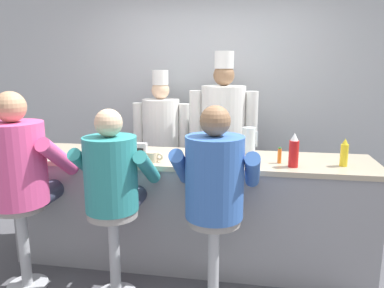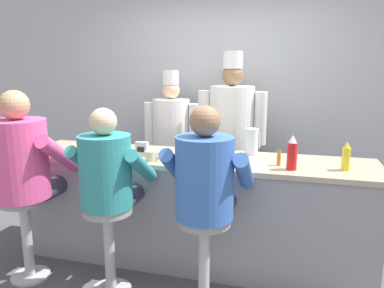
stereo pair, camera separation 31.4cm
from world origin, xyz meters
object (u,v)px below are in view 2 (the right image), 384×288
at_px(water_pitcher_clear, 252,141).
at_px(coffee_mug_blue, 209,161).
at_px(cereal_bowl, 52,149).
at_px(coffee_mug_tan, 151,156).
at_px(mustard_bottle_yellow, 346,157).
at_px(breakfast_plate, 107,150).
at_px(diner_seated_pink, 23,164).
at_px(napkin_dispenser_chrome, 142,149).
at_px(diner_seated_teal, 108,178).
at_px(cook_in_whites_near, 171,137).
at_px(ketchup_bottle_red, 292,154).
at_px(cook_in_whites_far, 231,132).
at_px(diner_seated_blue, 206,184).
at_px(hot_sauce_bottle_orange, 279,158).

xyz_separation_m(water_pitcher_clear, coffee_mug_blue, (-0.27, -0.49, -0.07)).
height_order(cereal_bowl, coffee_mug_tan, coffee_mug_tan).
bearing_deg(mustard_bottle_yellow, breakfast_plate, 177.07).
relative_size(breakfast_plate, coffee_mug_blue, 2.04).
bearing_deg(coffee_mug_blue, coffee_mug_tan, 175.88).
bearing_deg(cereal_bowl, diner_seated_pink, -81.46).
bearing_deg(napkin_dispenser_chrome, diner_seated_teal, -94.17).
height_order(coffee_mug_blue, cook_in_whites_near, cook_in_whites_near).
xyz_separation_m(ketchup_bottle_red, breakfast_plate, (-1.64, 0.20, -0.11)).
height_order(breakfast_plate, coffee_mug_tan, coffee_mug_tan).
bearing_deg(cook_in_whites_far, diner_seated_blue, -86.90).
bearing_deg(coffee_mug_blue, breakfast_plate, 165.52).
bearing_deg(coffee_mug_tan, cereal_bowl, 176.67).
height_order(napkin_dispenser_chrome, diner_seated_teal, diner_seated_teal).
bearing_deg(mustard_bottle_yellow, water_pitcher_clear, 156.03).
height_order(napkin_dispenser_chrome, cook_in_whites_near, cook_in_whites_near).
bearing_deg(cereal_bowl, coffee_mug_tan, -3.33).
relative_size(water_pitcher_clear, diner_seated_pink, 0.15).
distance_m(napkin_dispenser_chrome, diner_seated_pink, 0.95).
relative_size(breakfast_plate, cereal_bowl, 1.69).
height_order(hot_sauce_bottle_orange, water_pitcher_clear, water_pitcher_clear).
distance_m(coffee_mug_blue, coffee_mug_tan, 0.50).
bearing_deg(ketchup_bottle_red, breakfast_plate, 173.21).
xyz_separation_m(ketchup_bottle_red, hot_sauce_bottle_orange, (-0.10, 0.10, -0.06)).
relative_size(cereal_bowl, coffee_mug_tan, 1.12).
xyz_separation_m(cereal_bowl, diner_seated_blue, (1.55, -0.46, -0.05)).
distance_m(coffee_mug_tan, diner_seated_pink, 1.01).
height_order(mustard_bottle_yellow, diner_seated_teal, diner_seated_teal).
height_order(mustard_bottle_yellow, diner_seated_blue, diner_seated_blue).
bearing_deg(diner_seated_pink, napkin_dispenser_chrome, 34.78).
height_order(mustard_bottle_yellow, breakfast_plate, mustard_bottle_yellow).
distance_m(mustard_bottle_yellow, cook_in_whites_far, 1.43).
height_order(cook_in_whites_near, cook_in_whites_far, cook_in_whites_far).
distance_m(cereal_bowl, cook_in_whites_far, 1.81).
bearing_deg(cook_in_whites_far, water_pitcher_clear, -66.28).
bearing_deg(cereal_bowl, mustard_bottle_yellow, 1.54).
distance_m(cereal_bowl, diner_seated_pink, 0.46).
bearing_deg(cereal_bowl, ketchup_bottle_red, -0.67).
xyz_separation_m(ketchup_bottle_red, cook_in_whites_far, (-0.64, 1.08, -0.05)).
bearing_deg(cereal_bowl, napkin_dispenser_chrome, 5.89).
height_order(diner_seated_teal, cook_in_whites_near, cook_in_whites_near).
distance_m(mustard_bottle_yellow, water_pitcher_clear, 0.81).
bearing_deg(breakfast_plate, napkin_dispenser_chrome, -12.31).
xyz_separation_m(ketchup_bottle_red, cook_in_whites_near, (-1.35, 1.19, -0.16)).
bearing_deg(cook_in_whites_near, diner_seated_blue, -63.88).
bearing_deg(breakfast_plate, cereal_bowl, -159.93).
height_order(hot_sauce_bottle_orange, diner_seated_teal, diner_seated_teal).
height_order(mustard_bottle_yellow, water_pitcher_clear, water_pitcher_clear).
height_order(diner_seated_pink, diner_seated_teal, diner_seated_pink).
bearing_deg(water_pitcher_clear, diner_seated_teal, -137.95).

